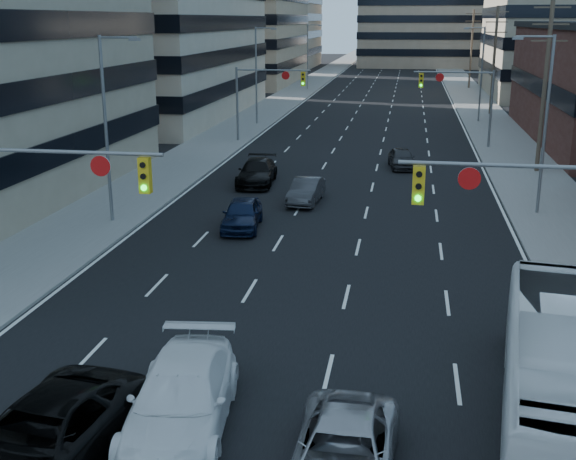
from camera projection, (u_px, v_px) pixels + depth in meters
The scene contains 26 objects.
road_surface at pixel (390, 71), 138.20m from camera, with size 18.00×300.00×0.02m, color black.
sidewalk_left at pixel (331, 70), 139.99m from camera, with size 5.00×300.00×0.15m, color slate.
sidewalk_right at pixel (452, 72), 136.38m from camera, with size 5.00×300.00×0.15m, color slate.
office_left_far at pixel (230, 30), 111.32m from camera, with size 20.00×30.00×16.00m, color gray.
bg_block_left at pixel (257, 17), 149.25m from camera, with size 24.00×24.00×20.00m, color #ADA089.
bg_block_right at pixel (568, 40), 131.50m from camera, with size 22.00×22.00×12.00m, color gray.
signal_near_left at pixel (45, 197), 22.67m from camera, with size 6.59×0.33×6.00m.
signal_near_right at pixel (538, 218), 20.33m from camera, with size 6.59×0.33×6.00m.
signal_far_left at pixel (265, 89), 57.73m from camera, with size 6.09×0.33×6.00m.
signal_far_right at pixel (461, 92), 55.33m from camera, with size 6.09×0.33×6.00m.
utility_pole_block at pixel (545, 84), 45.69m from camera, with size 2.20×0.28×11.00m.
utility_pole_midblock at pixel (494, 59), 74.08m from camera, with size 2.20×0.28×11.00m.
utility_pole_distant at pixel (471, 48), 102.48m from camera, with size 2.20×0.28×11.00m.
streetlight_left_near at pixel (108, 121), 34.28m from camera, with size 2.03×0.22×9.00m.
streetlight_left_mid at pixel (258, 71), 67.41m from camera, with size 2.03×0.22×9.00m.
streetlight_left_far at pixel (309, 54), 100.54m from camera, with size 2.03×0.22×9.00m.
streetlight_right_near at pixel (543, 117), 35.77m from camera, with size 2.03×0.22×9.00m.
streetlight_right_far at pixel (480, 70), 68.90m from camera, with size 2.03×0.22×9.00m.
black_pickup at pixel (44, 438), 15.96m from camera, with size 2.71×5.89×1.64m, color black.
white_van at pixel (181, 398), 17.56m from camera, with size 2.35×5.79×1.68m, color white.
silver_suv at pixel (343, 455), 15.54m from camera, with size 2.28×4.95×1.38m, color #9E9DA1.
transit_bus at pixel (559, 375), 17.44m from camera, with size 2.44×10.43×2.91m, color silver.
sedan_blue at pixel (242, 214), 34.60m from camera, with size 1.71×4.26×1.45m, color black.
sedan_grey_center at pixel (306, 191), 39.43m from camera, with size 1.42×4.07×1.34m, color #333335.
sedan_black_far at pixel (257, 172), 43.85m from camera, with size 2.10×5.17×1.50m, color black.
sedan_grey_right at pixel (402, 158), 48.68m from camera, with size 1.60×3.97×1.35m, color #2B2B2D.
Camera 1 is at (3.70, -12.49, 9.73)m, focal length 45.00 mm.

